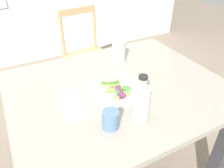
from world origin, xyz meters
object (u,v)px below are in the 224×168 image
fork_on_napkin (71,101)px  cup_extra_side (111,119)px  dining_table (118,105)px  mason_jar_iced_tea (119,53)px  plate_lunch (116,90)px  bottle_cold_brew (141,104)px  sandwich_half_front (110,82)px  chair_wooden_far (87,56)px

fork_on_napkin → cup_extra_side: bearing=-68.4°
dining_table → fork_on_napkin: bearing=-177.0°
dining_table → mason_jar_iced_tea: (0.13, 0.24, 0.19)m
plate_lunch → bottle_cold_brew: bearing=-89.8°
sandwich_half_front → cup_extra_side: (-0.13, -0.25, 0.00)m
sandwich_half_front → mason_jar_iced_tea: (0.18, 0.23, 0.02)m
fork_on_napkin → bottle_cold_brew: (0.23, -0.24, 0.07)m
sandwich_half_front → chair_wooden_far: bearing=75.8°
plate_lunch → fork_on_napkin: (-0.23, 0.02, 0.00)m
chair_wooden_far → plate_lunch: 1.06m
bottle_cold_brew → cup_extra_side: bearing=176.9°
dining_table → fork_on_napkin: (-0.26, -0.01, 0.14)m
fork_on_napkin → bottle_cold_brew: size_ratio=0.88×
plate_lunch → cup_extra_side: size_ratio=3.29×
plate_lunch → sandwich_half_front: sandwich_half_front is taller
plate_lunch → cup_extra_side: bearing=-123.3°
bottle_cold_brew → plate_lunch: bearing=90.2°
mason_jar_iced_tea → dining_table: bearing=-119.2°
chair_wooden_far → bottle_cold_brew: bottle_cold_brew is taller
dining_table → bottle_cold_brew: 0.33m
plate_lunch → bottle_cold_brew: 0.23m
chair_wooden_far → mason_jar_iced_tea: bearing=-94.7°
bottle_cold_brew → cup_extra_side: (-0.14, 0.01, -0.03)m
mason_jar_iced_tea → cup_extra_side: 0.57m
mason_jar_iced_tea → chair_wooden_far: bearing=85.3°
bottle_cold_brew → cup_extra_side: size_ratio=2.66×
fork_on_napkin → cup_extra_side: cup_extra_side is taller
chair_wooden_far → mason_jar_iced_tea: 0.80m
sandwich_half_front → cup_extra_side: size_ratio=1.38×
fork_on_napkin → cup_extra_side: size_ratio=2.35×
sandwich_half_front → bottle_cold_brew: size_ratio=0.52×
sandwich_half_front → bottle_cold_brew: bottle_cold_brew is taller
dining_table → cup_extra_side: (-0.17, -0.24, 0.17)m
mason_jar_iced_tea → cup_extra_side: (-0.31, -0.48, -0.02)m
bottle_cold_brew → mason_jar_iced_tea: bearing=71.0°
dining_table → plate_lunch: size_ratio=4.26×
plate_lunch → mason_jar_iced_tea: 0.33m
fork_on_napkin → mason_jar_iced_tea: bearing=32.5°
chair_wooden_far → plate_lunch: size_ratio=3.34×
plate_lunch → sandwich_half_front: (-0.01, 0.04, 0.03)m
bottle_cold_brew → chair_wooden_far: bearing=79.3°
fork_on_napkin → mason_jar_iced_tea: 0.47m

